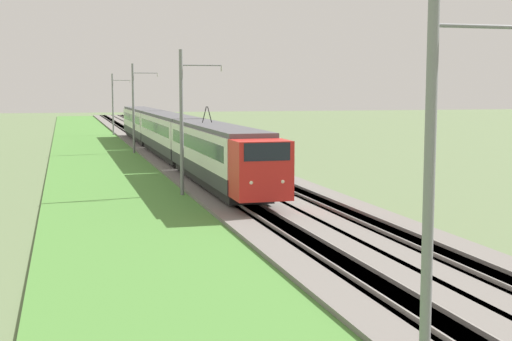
% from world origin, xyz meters
% --- Properties ---
extents(ballast_main, '(240.00, 4.40, 0.30)m').
position_xyz_m(ballast_main, '(50.00, 0.00, 0.15)').
color(ballast_main, slate).
rests_on(ballast_main, ground).
extents(ballast_adjacent, '(240.00, 4.40, 0.30)m').
position_xyz_m(ballast_adjacent, '(50.00, -4.11, 0.15)').
color(ballast_adjacent, slate).
rests_on(ballast_adjacent, ground).
extents(track_main, '(240.00, 1.57, 0.45)m').
position_xyz_m(track_main, '(50.00, 0.00, 0.16)').
color(track_main, '#4C4238').
rests_on(track_main, ground).
extents(track_adjacent, '(240.00, 1.57, 0.45)m').
position_xyz_m(track_adjacent, '(50.00, -4.11, 0.16)').
color(track_adjacent, '#4C4238').
rests_on(track_adjacent, ground).
extents(grass_verge, '(240.00, 10.02, 0.12)m').
position_xyz_m(grass_verge, '(50.00, 5.46, 0.06)').
color(grass_verge, '#4C8438').
rests_on(grass_verge, ground).
extents(passenger_train, '(63.78, 2.83, 5.20)m').
position_xyz_m(passenger_train, '(60.38, 0.00, 2.44)').
color(passenger_train, red).
rests_on(passenger_train, ground).
extents(catenary_mast_near, '(0.22, 2.56, 8.36)m').
position_xyz_m(catenary_mast_near, '(8.38, 2.46, 4.32)').
color(catenary_mast_near, slate).
rests_on(catenary_mast_near, ground).
extents(catenary_mast_mid, '(0.22, 2.56, 8.59)m').
position_xyz_m(catenary_mast_mid, '(37.52, 2.46, 4.44)').
color(catenary_mast_mid, slate).
rests_on(catenary_mast_mid, ground).
extents(catenary_mast_far, '(0.22, 2.56, 8.81)m').
position_xyz_m(catenary_mast_far, '(66.66, 2.47, 4.55)').
color(catenary_mast_far, slate).
rests_on(catenary_mast_far, ground).
extents(catenary_mast_distant, '(0.22, 2.56, 8.48)m').
position_xyz_m(catenary_mast_distant, '(95.80, 2.46, 4.38)').
color(catenary_mast_distant, slate).
rests_on(catenary_mast_distant, ground).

